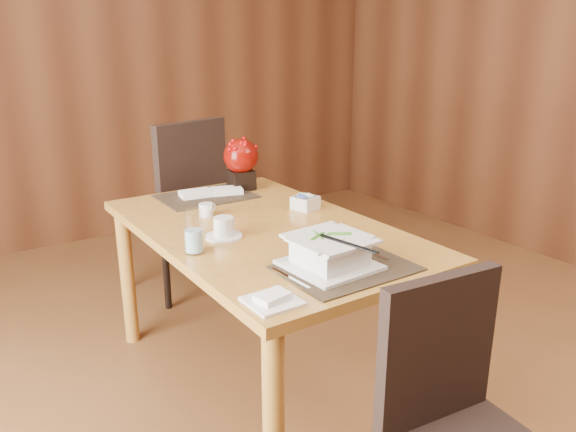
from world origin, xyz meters
TOP-DOWN VIEW (x-y plane):
  - back_wall at (0.00, 3.00)m, footprint 5.00×0.02m
  - dining_table at (0.00, 0.60)m, footprint 0.90×1.50m
  - placemat_near at (0.00, 0.05)m, footprint 0.45×0.33m
  - placemat_far at (0.00, 1.15)m, footprint 0.45×0.33m
  - soup_setting at (-0.04, 0.09)m, footprint 0.30×0.30m
  - coffee_cup at (-0.20, 0.57)m, footprint 0.15×0.15m
  - water_glass at (-0.37, 0.48)m, footprint 0.09×0.09m
  - creamer_jug at (-0.14, 0.86)m, footprint 0.10×0.10m
  - sugar_caddy at (0.29, 0.70)m, footprint 0.13×0.13m
  - berry_decor at (0.22, 1.19)m, footprint 0.18×0.18m
  - napkins_far at (0.04, 1.15)m, footprint 0.33×0.18m
  - bread_plate at (-0.35, -0.03)m, footprint 0.15×0.15m
  - near_chair at (-0.04, -0.50)m, footprint 0.46×0.46m
  - far_chair at (0.08, 1.69)m, footprint 0.61×0.61m

SIDE VIEW (x-z plane):
  - near_chair at x=-0.04m, z-range 0.06..0.95m
  - far_chair at x=0.08m, z-range 0.07..1.14m
  - dining_table at x=0.00m, z-range 0.28..1.03m
  - placemat_near at x=0.00m, z-range 0.75..0.76m
  - placemat_far at x=0.00m, z-range 0.75..0.76m
  - bread_plate at x=-0.35m, z-range 0.75..0.76m
  - napkins_far at x=0.04m, z-range 0.76..0.78m
  - creamer_jug at x=-0.14m, z-range 0.75..0.81m
  - sugar_caddy at x=0.29m, z-range 0.75..0.81m
  - coffee_cup at x=-0.20m, z-range 0.74..0.83m
  - soup_setting at x=-0.04m, z-range 0.75..0.86m
  - water_glass at x=-0.37m, z-range 0.75..0.92m
  - berry_decor at x=0.22m, z-range 0.77..1.03m
  - back_wall at x=0.00m, z-range 0.00..2.80m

